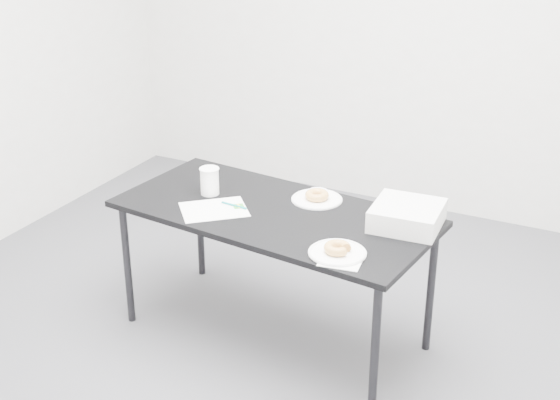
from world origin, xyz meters
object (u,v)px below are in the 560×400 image
at_px(pen, 234,205).
at_px(coffee_cup, 210,181).
at_px(plate_near, 337,253).
at_px(table, 274,221).
at_px(donut_far, 317,195).
at_px(donut_near, 337,248).
at_px(plate_far, 317,199).
at_px(scorecard, 214,209).
at_px(bakery_box, 407,216).

distance_m(pen, coffee_cup, 0.21).
bearing_deg(plate_near, table, 148.44).
relative_size(pen, donut_far, 1.22).
distance_m(plate_near, donut_near, 0.02).
bearing_deg(table, donut_near, -25.40).
bearing_deg(plate_near, donut_far, 122.95).
bearing_deg(plate_near, donut_near, 0.00).
distance_m(donut_near, plate_far, 0.57).
xyz_separation_m(plate_near, donut_far, (-0.31, 0.48, 0.02)).
bearing_deg(scorecard, plate_near, 36.30).
relative_size(table, donut_near, 13.57).
relative_size(scorecard, bakery_box, 1.01).
xyz_separation_m(donut_near, plate_far, (-0.31, 0.48, -0.03)).
distance_m(table, scorecard, 0.29).
xyz_separation_m(scorecard, donut_near, (0.70, -0.15, 0.03)).
bearing_deg(donut_far, donut_near, -57.05).
relative_size(donut_near, bakery_box, 0.38).
xyz_separation_m(plate_far, donut_far, (0.00, 0.00, 0.02)).
distance_m(plate_near, coffee_cup, 0.87).
bearing_deg(donut_near, scorecard, 167.74).
bearing_deg(table, scorecard, -149.80).
xyz_separation_m(plate_far, coffee_cup, (-0.51, -0.17, 0.07)).
height_order(plate_near, donut_near, donut_near).
distance_m(pen, donut_near, 0.67).
height_order(plate_near, donut_far, donut_far).
relative_size(table, bakery_box, 5.22).
distance_m(table, pen, 0.21).
distance_m(scorecard, plate_near, 0.72).
distance_m(scorecard, plate_far, 0.51).
distance_m(plate_near, donut_far, 0.57).
bearing_deg(scorecard, pen, 95.54).
bearing_deg(scorecard, plate_far, 88.17).
height_order(scorecard, coffee_cup, coffee_cup).
bearing_deg(donut_near, bakery_box, 66.34).
xyz_separation_m(table, pen, (-0.19, -0.04, 0.06)).
distance_m(table, bakery_box, 0.63).
height_order(scorecard, pen, pen).
relative_size(donut_near, coffee_cup, 0.84).
distance_m(table, donut_far, 0.26).
bearing_deg(plate_far, plate_near, -57.05).
bearing_deg(table, coffee_cup, -179.63).
distance_m(plate_far, bakery_box, 0.49).
bearing_deg(scorecard, coffee_cup, 175.28).
height_order(pen, plate_far, pen).
relative_size(scorecard, donut_near, 2.64).
bearing_deg(scorecard, bakery_box, 64.23).
relative_size(scorecard, plate_near, 1.24).
distance_m(donut_far, coffee_cup, 0.54).
xyz_separation_m(plate_far, bakery_box, (0.48, -0.08, 0.05)).
xyz_separation_m(table, bakery_box, (0.61, 0.13, 0.10)).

